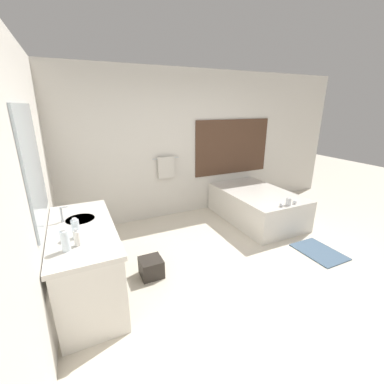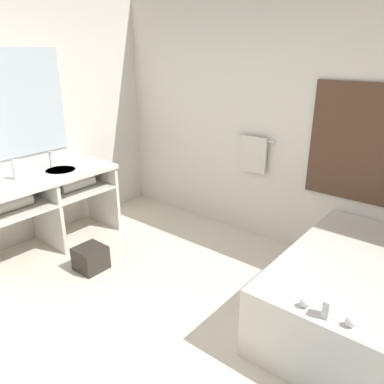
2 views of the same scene
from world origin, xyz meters
The scene contains 11 objects.
ground_plane centered at (0.00, 0.00, 0.00)m, with size 16.00×16.00×0.00m, color beige.
wall_back_with_blinds centered at (0.04, 2.23, 1.35)m, with size 7.40×0.13×2.70m.
wall_left_with_mirror centered at (-2.23, 0.01, 1.35)m, with size 0.08×7.40×2.70m.
vanity_counter centered at (-1.86, 0.51, 0.61)m, with size 0.65×1.54×0.84m.
sink_faucet centered at (-2.04, 0.72, 0.93)m, with size 0.09×0.04×0.18m.
bathtub centered at (1.17, 1.32, 0.31)m, with size 1.09×1.74×0.68m.
water_bottle_1 centered at (-2.01, 0.04, 0.94)m, with size 0.07×0.07×0.22m.
water_bottle_2 centered at (-1.91, 0.26, 0.94)m, with size 0.07×0.07×0.21m.
soap_dispenser centered at (-1.91, 0.10, 0.91)m, with size 0.06×0.06×0.17m.
waste_bin centered at (-1.13, 0.49, 0.12)m, with size 0.28×0.28×0.24m.
bath_mat centered at (1.28, -0.05, 0.01)m, with size 0.50×0.69×0.02m.
Camera 1 is at (-1.85, -2.25, 2.07)m, focal length 24.00 mm.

